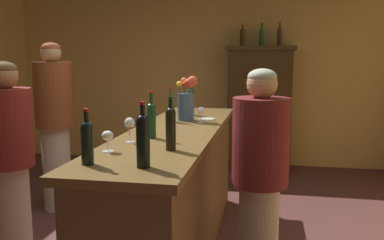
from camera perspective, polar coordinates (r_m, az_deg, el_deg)
The scene contains 20 objects.
wall_back at distance 6.26m, azimuth 1.98°, elevation 6.55°, with size 5.97×0.12×2.72m, color tan.
bar_counter at distance 3.35m, azimuth -2.32°, elevation -9.92°, with size 0.66×2.78×1.03m.
display_cabinet at distance 5.91m, azimuth 9.28°, elevation 1.91°, with size 0.95×0.46×1.74m.
wine_bottle_rose at distance 4.00m, azimuth -0.13°, elevation 2.72°, with size 0.06×0.06×0.32m.
wine_bottle_riesling at distance 2.48m, azimuth -2.96°, elevation -0.90°, with size 0.06×0.06×0.33m.
wine_bottle_malbec at distance 2.10m, azimuth -6.78°, elevation -2.49°, with size 0.07×0.07×0.34m.
wine_bottle_syrah at distance 3.59m, azimuth -2.91°, elevation 1.74°, with size 0.06×0.06×0.30m.
wine_bottle_chardonnay at distance 2.87m, azimuth -5.61°, elevation 0.24°, with size 0.06×0.06×0.33m.
wine_bottle_pinot at distance 2.22m, azimuth -14.28°, elevation -2.70°, with size 0.06×0.06×0.30m.
wine_glass_front at distance 2.74m, azimuth -8.60°, elevation -0.66°, with size 0.07×0.07×0.17m.
wine_glass_mid at distance 2.50m, azimuth -11.58°, elevation -2.26°, with size 0.07×0.07×0.13m.
wine_glass_rear at distance 3.52m, azimuth 1.26°, elevation 1.20°, with size 0.06×0.06×0.14m.
flower_arrangement at distance 3.65m, azimuth -0.71°, elevation 2.82°, with size 0.19×0.16×0.40m.
cheese_plate at distance 3.71m, azimuth 2.10°, elevation 0.11°, with size 0.14×0.14×0.01m, color white.
display_bottle_left at distance 5.88m, azimuth 7.00°, elevation 11.41°, with size 0.08×0.08×0.30m.
display_bottle_midleft at distance 5.87m, azimuth 9.59°, elevation 11.36°, with size 0.07×0.07×0.31m.
display_bottle_center at distance 5.87m, azimuth 12.01°, elevation 11.33°, with size 0.07×0.07×0.33m.
patron_near_entrance at distance 3.34m, azimuth -23.94°, elevation -4.79°, with size 0.36×0.36×1.56m.
patron_by_cabinet at distance 4.48m, azimuth -18.44°, elevation -0.02°, with size 0.40×0.40×1.73m.
bartender at distance 2.72m, azimuth 9.34°, elevation -7.66°, with size 0.36×0.36×1.52m.
Camera 1 is at (0.94, -2.95, 1.59)m, focal length 38.66 mm.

